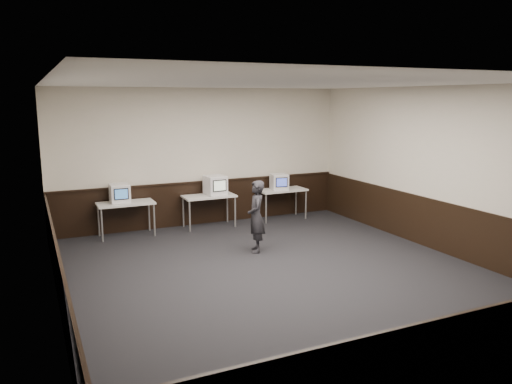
# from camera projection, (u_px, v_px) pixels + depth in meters

# --- Properties ---
(floor) EXTENTS (8.00, 8.00, 0.00)m
(floor) POSITION_uv_depth(u_px,v_px,m) (281.00, 276.00, 8.45)
(floor) COLOR black
(floor) RESTS_ON ground
(ceiling) EXTENTS (8.00, 8.00, 0.00)m
(ceiling) POSITION_uv_depth(u_px,v_px,m) (282.00, 83.00, 7.86)
(ceiling) COLOR white
(ceiling) RESTS_ON back_wall
(back_wall) EXTENTS (7.00, 0.00, 7.00)m
(back_wall) POSITION_uv_depth(u_px,v_px,m) (203.00, 157.00, 11.73)
(back_wall) COLOR beige
(back_wall) RESTS_ON ground
(front_wall) EXTENTS (7.00, 0.00, 7.00)m
(front_wall) POSITION_uv_depth(u_px,v_px,m) (483.00, 249.00, 4.59)
(front_wall) COLOR beige
(front_wall) RESTS_ON ground
(left_wall) EXTENTS (0.00, 8.00, 8.00)m
(left_wall) POSITION_uv_depth(u_px,v_px,m) (51.00, 201.00, 6.72)
(left_wall) COLOR beige
(left_wall) RESTS_ON ground
(right_wall) EXTENTS (0.00, 8.00, 8.00)m
(right_wall) POSITION_uv_depth(u_px,v_px,m) (443.00, 170.00, 9.60)
(right_wall) COLOR beige
(right_wall) RESTS_ON ground
(wainscot_back) EXTENTS (6.98, 0.04, 1.00)m
(wainscot_back) POSITION_uv_depth(u_px,v_px,m) (204.00, 203.00, 11.91)
(wainscot_back) COLOR black
(wainscot_back) RESTS_ON back_wall
(wainscot_front) EXTENTS (6.98, 0.04, 1.00)m
(wainscot_front) POSITION_uv_depth(u_px,v_px,m) (471.00, 358.00, 4.81)
(wainscot_front) COLOR black
(wainscot_front) RESTS_ON front_wall
(wainscot_left) EXTENTS (0.04, 7.98, 1.00)m
(wainscot_left) POSITION_uv_depth(u_px,v_px,m) (59.00, 278.00, 6.93)
(wainscot_left) COLOR black
(wainscot_left) RESTS_ON left_wall
(wainscot_right) EXTENTS (0.04, 7.98, 1.00)m
(wainscot_right) POSITION_uv_depth(u_px,v_px,m) (438.00, 226.00, 9.79)
(wainscot_right) COLOR black
(wainscot_right) RESTS_ON right_wall
(wainscot_rail) EXTENTS (6.98, 0.06, 0.04)m
(wainscot_rail) POSITION_uv_depth(u_px,v_px,m) (204.00, 181.00, 11.80)
(wainscot_rail) COLOR black
(wainscot_rail) RESTS_ON wainscot_back
(desk_left) EXTENTS (1.20, 0.60, 0.75)m
(desk_left) POSITION_uv_depth(u_px,v_px,m) (126.00, 206.00, 10.76)
(desk_left) COLOR silver
(desk_left) RESTS_ON ground
(desk_center) EXTENTS (1.20, 0.60, 0.75)m
(desk_center) POSITION_uv_depth(u_px,v_px,m) (209.00, 198.00, 11.54)
(desk_center) COLOR silver
(desk_center) RESTS_ON ground
(desk_right) EXTENTS (1.20, 0.60, 0.75)m
(desk_right) POSITION_uv_depth(u_px,v_px,m) (282.00, 192.00, 12.32)
(desk_right) COLOR silver
(desk_right) RESTS_ON ground
(emac_left) EXTENTS (0.41, 0.44, 0.41)m
(emac_left) POSITION_uv_depth(u_px,v_px,m) (120.00, 193.00, 10.70)
(emac_left) COLOR white
(emac_left) RESTS_ON desk_left
(emac_center) EXTENTS (0.49, 0.51, 0.45)m
(emac_center) POSITION_uv_depth(u_px,v_px,m) (215.00, 185.00, 11.58)
(emac_center) COLOR white
(emac_center) RESTS_ON desk_center
(emac_right) EXTENTS (0.46, 0.48, 0.39)m
(emac_right) POSITION_uv_depth(u_px,v_px,m) (279.00, 182.00, 12.21)
(emac_right) COLOR white
(emac_right) RESTS_ON desk_right
(person) EXTENTS (0.49, 0.60, 1.41)m
(person) POSITION_uv_depth(u_px,v_px,m) (256.00, 216.00, 9.67)
(person) COLOR black
(person) RESTS_ON ground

